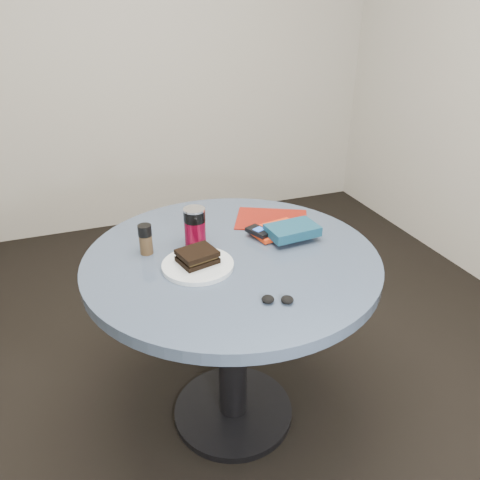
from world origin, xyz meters
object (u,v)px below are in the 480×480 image
object	(u,v)px
headphones	(278,299)
novel	(292,230)
mp3_player	(259,231)
soda_can	(195,227)
red_book	(276,230)
magazine	(272,219)
table	(232,295)
plate	(198,265)
pepper_grinder	(146,239)
sandwich	(197,256)

from	to	relation	value
headphones	novel	bearing A→B (deg)	58.09
mp3_player	headphones	size ratio (longest dim) A/B	1.06
novel	soda_can	bearing A→B (deg)	162.34
red_book	mp3_player	distance (m)	0.08
magazine	headphones	bearing A→B (deg)	-85.49
table	plate	bearing A→B (deg)	-162.41
pepper_grinder	magazine	world-z (taller)	pepper_grinder
soda_can	red_book	xyz separation A→B (m)	(0.30, -0.01, -0.06)
sandwich	headphones	xyz separation A→B (m)	(0.16, -0.28, -0.03)
sandwich	red_book	xyz separation A→B (m)	(0.34, 0.13, -0.02)
table	pepper_grinder	distance (m)	0.36
sandwich	headphones	bearing A→B (deg)	-60.55
magazine	headphones	size ratio (longest dim) A/B	2.75
table	sandwich	bearing A→B (deg)	-166.12
sandwich	pepper_grinder	size ratio (longest dim) A/B	1.30
plate	soda_can	size ratio (longest dim) A/B	1.65
magazine	soda_can	bearing A→B (deg)	-136.66
sandwich	novel	size ratio (longest dim) A/B	0.77
headphones	table	bearing A→B (deg)	95.31
sandwich	magazine	world-z (taller)	sandwich
red_book	novel	distance (m)	0.08
soda_can	mp3_player	bearing A→B (deg)	-6.31
table	novel	bearing A→B (deg)	6.76
mp3_player	sandwich	bearing A→B (deg)	-156.76
pepper_grinder	table	bearing A→B (deg)	-22.31
table	mp3_player	world-z (taller)	mp3_player
headphones	mp3_player	bearing A→B (deg)	75.15
red_book	novel	xyz separation A→B (m)	(0.03, -0.07, 0.02)
sandwich	soda_can	xyz separation A→B (m)	(0.03, 0.14, 0.04)
soda_can	magazine	world-z (taller)	soda_can
table	pepper_grinder	xyz separation A→B (m)	(-0.27, 0.11, 0.22)
table	pepper_grinder	bearing A→B (deg)	157.69
novel	plate	bearing A→B (deg)	-174.06
magazine	red_book	bearing A→B (deg)	-78.49
plate	magazine	distance (m)	0.44
soda_can	magazine	xyz separation A→B (m)	(0.34, 0.10, -0.07)
pepper_grinder	novel	xyz separation A→B (m)	(0.51, -0.08, -0.02)
red_book	soda_can	bearing A→B (deg)	167.26
table	novel	world-z (taller)	novel
plate	pepper_grinder	size ratio (longest dim) A/B	2.20
pepper_grinder	headphones	world-z (taller)	pepper_grinder
soda_can	pepper_grinder	bearing A→B (deg)	178.57
novel	mp3_player	xyz separation A→B (m)	(-0.11, 0.05, -0.01)
table	plate	size ratio (longest dim) A/B	4.31
sandwich	magazine	xyz separation A→B (m)	(0.37, 0.24, -0.03)
magazine	pepper_grinder	bearing A→B (deg)	-142.60
table	headphones	xyz separation A→B (m)	(0.03, -0.31, 0.17)
novel	mp3_player	size ratio (longest dim) A/B	1.69
headphones	red_book	bearing A→B (deg)	66.07
magazine	novel	world-z (taller)	novel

